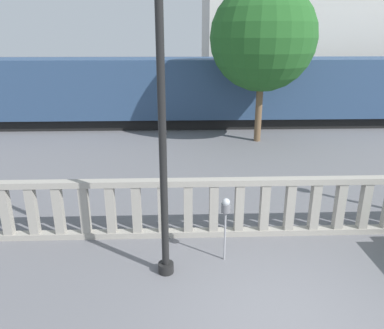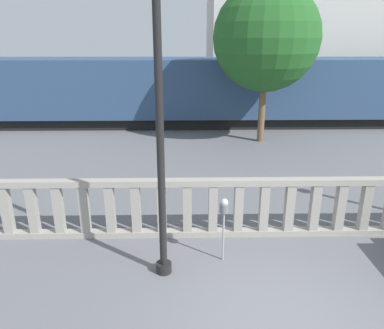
{
  "view_description": "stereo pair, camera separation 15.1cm",
  "coord_description": "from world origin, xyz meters",
  "px_view_note": "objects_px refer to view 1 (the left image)",
  "views": [
    {
      "loc": [
        -1.66,
        -4.88,
        4.47
      ],
      "look_at": [
        -1.35,
        3.88,
        1.42
      ],
      "focal_mm": 35.0,
      "sensor_mm": 36.0,
      "label": 1
    },
    {
      "loc": [
        -1.51,
        -4.89,
        4.47
      ],
      "look_at": [
        -1.35,
        3.88,
        1.42
      ],
      "focal_mm": 35.0,
      "sensor_mm": 36.0,
      "label": 2
    }
  ],
  "objects_px": {
    "parking_meter": "(226,210)",
    "lamppost": "(162,103)",
    "train_near": "(227,91)",
    "tree_left": "(263,38)"
  },
  "relations": [
    {
      "from": "parking_meter",
      "to": "lamppost",
      "type": "bearing_deg",
      "value": -161.57
    },
    {
      "from": "parking_meter",
      "to": "tree_left",
      "type": "distance_m",
      "value": 10.09
    },
    {
      "from": "lamppost",
      "to": "tree_left",
      "type": "bearing_deg",
      "value": 68.64
    },
    {
      "from": "lamppost",
      "to": "parking_meter",
      "type": "bearing_deg",
      "value": 18.43
    },
    {
      "from": "parking_meter",
      "to": "train_near",
      "type": "relative_size",
      "value": 0.05
    },
    {
      "from": "tree_left",
      "to": "lamppost",
      "type": "bearing_deg",
      "value": -111.36
    },
    {
      "from": "train_near",
      "to": "lamppost",
      "type": "bearing_deg",
      "value": -102.18
    },
    {
      "from": "parking_meter",
      "to": "tree_left",
      "type": "xyz_separation_m",
      "value": [
        2.55,
        9.22,
        3.21
      ]
    },
    {
      "from": "train_near",
      "to": "parking_meter",
      "type": "bearing_deg",
      "value": -97.16
    },
    {
      "from": "lamppost",
      "to": "train_near",
      "type": "height_order",
      "value": "lamppost"
    }
  ]
}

